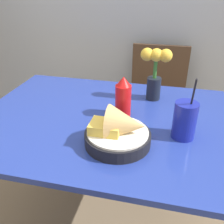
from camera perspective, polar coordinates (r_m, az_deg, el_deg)
dining_table at (r=1.15m, az=-1.84°, el=-5.74°), size 1.11×0.84×0.76m
chair_far_window at (r=1.87m, az=10.10°, el=3.24°), size 0.40×0.40×0.88m
food_basket at (r=0.90m, az=1.87°, el=-4.51°), size 0.24×0.24×0.15m
ketchup_bottle at (r=1.07m, az=2.57°, el=3.36°), size 0.07×0.07×0.18m
drink_cup at (r=0.97m, az=16.24°, el=-2.09°), size 0.09×0.09×0.25m
flower_vase at (r=1.22m, az=9.82°, el=9.43°), size 0.15×0.07×0.25m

